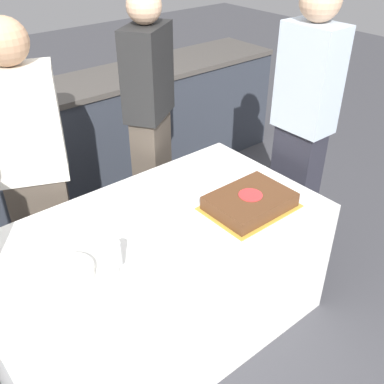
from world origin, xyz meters
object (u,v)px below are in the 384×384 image
at_px(cake, 250,202).
at_px(plate_stack, 69,273).
at_px(person_seated_right, 302,130).
at_px(person_cutting_cake, 151,127).
at_px(wine_glass, 116,255).
at_px(person_standing_back, 32,169).

height_order(cake, plate_stack, cake).
xyz_separation_m(plate_stack, person_seated_right, (1.53, 0.06, 0.17)).
bearing_deg(plate_stack, person_cutting_cake, 38.59).
bearing_deg(wine_glass, person_cutting_cake, 48.21).
relative_size(wine_glass, person_standing_back, 0.11).
bearing_deg(wine_glass, plate_stack, 140.18).
distance_m(plate_stack, person_seated_right, 1.54).
relative_size(plate_stack, person_seated_right, 0.12).
distance_m(person_cutting_cake, person_standing_back, 0.76).
bearing_deg(person_standing_back, plate_stack, 100.48).
xyz_separation_m(wine_glass, person_cutting_cake, (0.78, 0.88, 0.02)).
relative_size(cake, plate_stack, 2.14).
relative_size(wine_glass, person_seated_right, 0.11).
height_order(person_cutting_cake, person_seated_right, person_seated_right).
bearing_deg(cake, person_cutting_cake, 90.00).
bearing_deg(person_cutting_cake, cake, 56.00).
height_order(plate_stack, person_seated_right, person_seated_right).
height_order(person_seated_right, person_standing_back, person_seated_right).
height_order(plate_stack, wine_glass, wine_glass).
distance_m(person_seated_right, person_standing_back, 1.52).
distance_m(cake, person_standing_back, 1.15).
relative_size(plate_stack, person_cutting_cake, 0.12).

